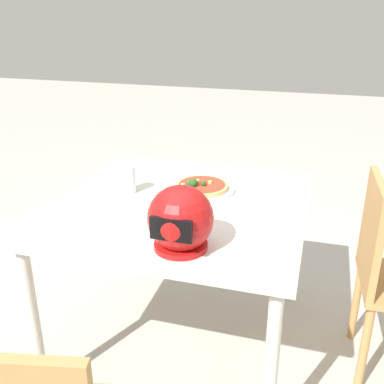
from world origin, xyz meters
TOP-DOWN VIEW (x-y plane):
  - ground_plane at (0.00, 0.00)m, footprint 14.00×14.00m
  - dining_table at (0.00, 0.00)m, footprint 1.08×1.09m
  - pizza_plate at (-0.05, -0.15)m, footprint 0.30×0.30m
  - pizza at (-0.05, -0.15)m, footprint 0.24×0.24m
  - motorcycle_helmet at (-0.12, 0.39)m, footprint 0.23×0.23m
  - drinking_glass at (0.27, -0.04)m, footprint 0.07×0.07m

SIDE VIEW (x-z plane):
  - ground_plane at x=0.00m, z-range 0.00..0.00m
  - dining_table at x=0.00m, z-range 0.29..1.03m
  - pizza_plate at x=-0.05m, z-range 0.74..0.75m
  - pizza at x=-0.05m, z-range 0.74..0.79m
  - drinking_glass at x=0.27m, z-range 0.74..0.86m
  - motorcycle_helmet at x=-0.12m, z-range 0.73..0.97m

